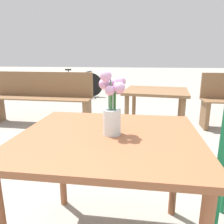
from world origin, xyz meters
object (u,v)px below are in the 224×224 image
Objects in this scene: table_front at (109,152)px; table_back at (156,101)px; flower_vase at (112,108)px; bench_near at (42,96)px; bicycle at (75,84)px.

table_back is (0.35, 1.53, -0.04)m from table_front.
flower_vase is (0.02, 0.01, 0.24)m from table_front.
flower_vase is at bearing -57.88° from bench_near.
table_front is 0.55× the size of bench_near.
bench_near is at bearing 155.74° from table_back.
bench_near is 2.53m from bicycle.
table_front is at bearing -102.88° from table_back.
bench_near is 1.97m from table_back.
bench_near is 2.15× the size of table_back.
bicycle reaches higher than table_back.
flower_vase reaches higher than table_front.
table_front is 1.57m from table_back.
flower_vase is 0.19× the size of bench_near.
table_back is (0.33, 1.52, -0.27)m from flower_vase.
flower_vase is 5.15m from bicycle.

